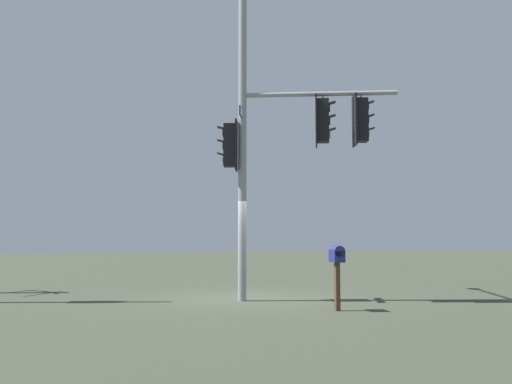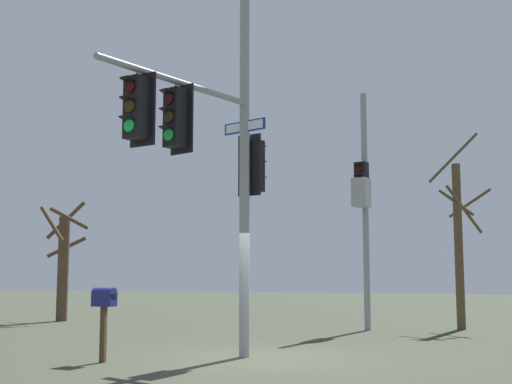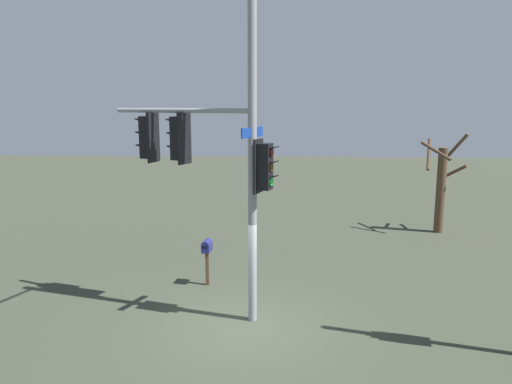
{
  "view_description": "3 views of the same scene",
  "coord_description": "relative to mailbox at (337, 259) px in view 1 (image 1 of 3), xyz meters",
  "views": [
    {
      "loc": [
        -13.65,
        3.96,
        1.62
      ],
      "look_at": [
        -0.36,
        -0.19,
        2.75
      ],
      "focal_mm": 38.09,
      "sensor_mm": 36.0,
      "label": 1
    },
    {
      "loc": [
        3.53,
        -12.88,
        1.72
      ],
      "look_at": [
        -0.03,
        -0.29,
        3.29
      ],
      "focal_mm": 46.57,
      "sensor_mm": 36.0,
      "label": 2
    },
    {
      "loc": [
        11.01,
        0.76,
        5.37
      ],
      "look_at": [
        -0.44,
        0.28,
        3.3
      ],
      "focal_mm": 33.75,
      "sensor_mm": 36.0,
      "label": 3
    }
  ],
  "objects": [
    {
      "name": "mailbox",
      "position": [
        0.0,
        0.0,
        0.0
      ],
      "size": [
        0.47,
        0.29,
        1.41
      ],
      "rotation": [
        0.0,
        0.0,
        1.44
      ],
      "color": "#4C3823",
      "rests_on": "ground"
    },
    {
      "name": "main_signal_pole_assembly",
      "position": [
        2.21,
        0.68,
        3.85
      ],
      "size": [
        4.5,
        4.32,
        9.74
      ],
      "rotation": [
        0.0,
        0.0,
        4.33
      ],
      "color": "gray",
      "rests_on": "ground"
    },
    {
      "name": "ground_plane",
      "position": [
        2.78,
        1.29,
        -1.11
      ],
      "size": [
        80.0,
        80.0,
        0.0
      ],
      "primitive_type": "plane",
      "color": "#383D2F"
    }
  ]
}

